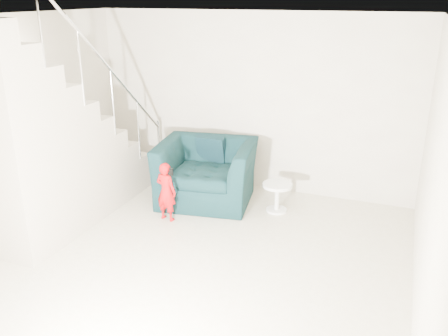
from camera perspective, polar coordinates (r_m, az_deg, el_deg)
The scene contains 11 objects.
floor at distance 5.43m, azimuth -6.22°, elevation -12.39°, with size 5.50×5.50×0.00m, color tan.
ceiling at distance 4.59m, azimuth -7.54°, elevation 17.33°, with size 5.50×5.50×0.00m, color silver.
back_wall at distance 7.29m, azimuth 3.35°, elevation 7.79°, with size 5.00×5.00×0.00m, color #B0A28F.
right_wall at distance 4.34m, azimuth 23.92°, elevation -2.83°, with size 5.50×5.50×0.00m, color #B0A28F.
armchair at distance 7.00m, azimuth -2.12°, elevation -0.48°, with size 1.37×1.20×0.89m, color black.
toddler at distance 6.44m, azimuth -6.98°, elevation -2.83°, with size 0.30×0.20×0.82m, color #960406.
side_table at distance 6.73m, azimuth 6.41°, elevation -2.98°, with size 0.42×0.42×0.42m.
staircase at distance 6.51m, azimuth -20.12°, elevation 1.33°, with size 1.02×3.03×3.62m.
cushion at distance 7.23m, azimuth -1.58°, elevation 2.28°, with size 0.44×0.13×0.42m, color black.
throw at distance 7.21m, azimuth -6.50°, elevation 1.02°, with size 0.05×0.53×0.59m, color black.
phone at distance 6.25m, azimuth -6.36°, elevation -0.50°, with size 0.02×0.05×0.10m, color black.
Camera 1 is at (2.18, -4.03, 2.92)m, focal length 38.00 mm.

